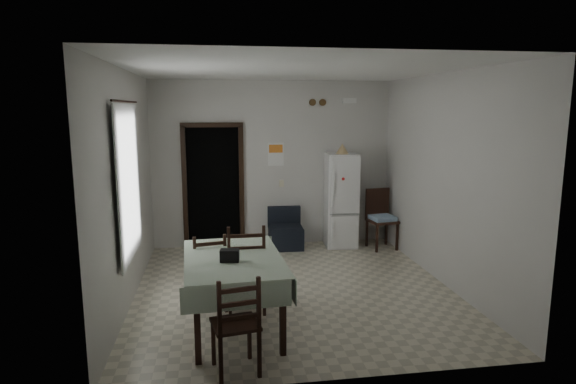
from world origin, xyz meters
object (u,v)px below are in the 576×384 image
at_px(dining_table, 234,293).
at_px(dining_chair_far_right, 245,267).
at_px(dining_chair_far_left, 208,271).
at_px(dining_chair_near_head, 235,323).
at_px(fridge, 341,200).
at_px(corner_chair, 382,219).
at_px(navy_seat, 286,228).

height_order(dining_table, dining_chair_far_right, dining_chair_far_right).
relative_size(dining_chair_far_left, dining_chair_near_head, 1.00).
distance_m(dining_chair_far_left, dining_chair_far_right, 0.47).
height_order(dining_chair_far_right, dining_chair_near_head, dining_chair_far_right).
bearing_deg(fridge, corner_chair, -18.18).
bearing_deg(navy_seat, fridge, 2.10).
height_order(navy_seat, dining_chair_far_right, dining_chair_far_right).
xyz_separation_m(dining_chair_far_right, dining_chair_near_head, (-0.18, -1.37, -0.07)).
bearing_deg(dining_table, fridge, 53.19).
xyz_separation_m(corner_chair, dining_table, (-2.68, -2.72, -0.10)).
xyz_separation_m(navy_seat, dining_chair_near_head, (-1.05, -3.89, 0.13)).
distance_m(navy_seat, dining_table, 3.17).
relative_size(dining_chair_far_left, dining_chair_far_right, 0.88).
relative_size(dining_table, dining_chair_far_right, 1.45).
height_order(navy_seat, dining_chair_near_head, dining_chair_near_head).
xyz_separation_m(fridge, corner_chair, (0.67, -0.28, -0.31)).
xyz_separation_m(corner_chair, dining_chair_far_left, (-2.97, -2.14, -0.03)).
xyz_separation_m(corner_chair, dining_chair_near_head, (-2.70, -3.61, -0.04)).
relative_size(fridge, dining_chair_near_head, 1.71).
distance_m(fridge, dining_chair_far_right, 3.14).
bearing_deg(navy_seat, dining_chair_far_left, -116.48).
relative_size(navy_seat, corner_chair, 0.68).
height_order(fridge, dining_chair_far_left, fridge).
distance_m(corner_chair, dining_chair_far_left, 3.66).
xyz_separation_m(dining_table, dining_chair_far_left, (-0.29, 0.59, 0.07)).
relative_size(fridge, dining_chair_far_right, 1.51).
bearing_deg(dining_chair_near_head, corner_chair, -137.31).
bearing_deg(dining_chair_far_left, navy_seat, -129.98).
bearing_deg(dining_chair_far_left, corner_chair, -155.64).
relative_size(fridge, dining_table, 1.04).
height_order(fridge, corner_chair, fridge).
bearing_deg(corner_chair, navy_seat, 162.23).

